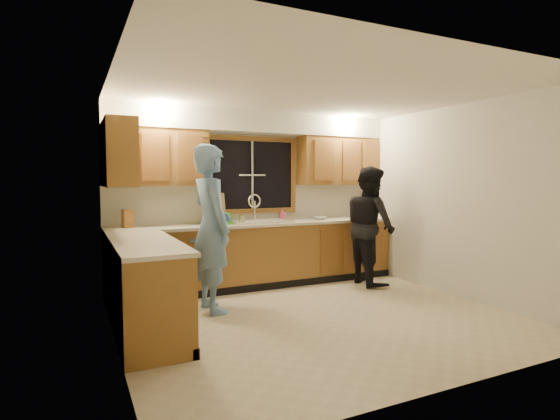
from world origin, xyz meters
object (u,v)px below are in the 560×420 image
at_px(woman, 370,225).
at_px(soap_bottle, 282,214).
at_px(knife_block, 128,219).
at_px(bowl, 320,218).
at_px(dishwasher, 203,262).
at_px(dish_crate, 218,219).
at_px(stove, 154,301).
at_px(man, 211,228).
at_px(sink, 260,226).

height_order(woman, soap_bottle, woman).
height_order(knife_block, bowl, knife_block).
xyz_separation_m(dishwasher, knife_block, (-0.94, 0.07, 0.63)).
xyz_separation_m(dish_crate, soap_bottle, (1.06, 0.17, 0.01)).
distance_m(dish_crate, soap_bottle, 1.08).
xyz_separation_m(knife_block, dish_crate, (1.18, -0.05, -0.04)).
bearing_deg(dishwasher, dish_crate, 5.40).
bearing_deg(dishwasher, soap_bottle, 8.55).
height_order(stove, man, man).
bearing_deg(woman, knife_block, 85.53).
distance_m(sink, soap_bottle, 0.50).
relative_size(sink, bowl, 4.07).
bearing_deg(dish_crate, soap_bottle, 9.24).
bearing_deg(knife_block, stove, -104.85).
bearing_deg(bowl, dishwasher, 179.46).
bearing_deg(woman, dish_crate, 80.80).
relative_size(dish_crate, soap_bottle, 1.82).
bearing_deg(stove, bowl, 32.80).
bearing_deg(soap_bottle, dish_crate, -170.76).
xyz_separation_m(sink, woman, (1.50, -0.60, -0.00)).
distance_m(sink, dishwasher, 0.96).
bearing_deg(dishwasher, knife_block, 175.73).
relative_size(dishwasher, stove, 0.91).
bearing_deg(soap_bottle, stove, -138.25).
xyz_separation_m(stove, knife_block, (0.01, 1.88, 0.59)).
height_order(sink, bowl, sink).
bearing_deg(knife_block, sink, -16.48).
relative_size(man, soap_bottle, 10.85).
xyz_separation_m(stove, bowl, (2.78, 1.79, 0.50)).
relative_size(knife_block, soap_bottle, 1.32).
xyz_separation_m(stove, woman, (3.30, 1.23, 0.41)).
relative_size(dishwasher, man, 0.42).
distance_m(sink, man, 1.33).
distance_m(dish_crate, bowl, 1.60).
bearing_deg(man, dishwasher, -12.92).
bearing_deg(stove, sink, 45.39).
relative_size(woman, soap_bottle, 9.65).
distance_m(stove, man, 1.35).
bearing_deg(stove, soap_bottle, 41.75).
distance_m(sink, bowl, 0.99).
height_order(stove, soap_bottle, soap_bottle).
bearing_deg(man, stove, 134.92).
distance_m(sink, dish_crate, 0.63).
distance_m(dishwasher, woman, 2.47).
bearing_deg(dishwasher, sink, 0.99).
distance_m(sink, woman, 1.62).
relative_size(sink, dishwasher, 1.05).
bearing_deg(dish_crate, man, -112.48).
relative_size(man, woman, 1.12).
distance_m(woman, soap_bottle, 1.32).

